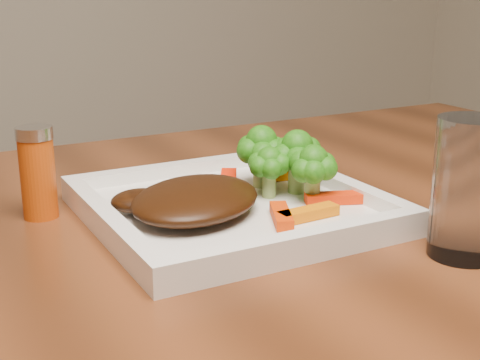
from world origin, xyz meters
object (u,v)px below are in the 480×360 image
plate (231,211)px  spice_shaker (38,173)px  drinking_glass (469,189)px  steak (195,199)px

plate → spice_shaker: (-0.17, 0.09, 0.04)m
plate → drinking_glass: drinking_glass is taller
steak → plate: bearing=8.6°
spice_shaker → plate: bearing=-28.3°
plate → steak: (-0.04, -0.01, 0.02)m
spice_shaker → drinking_glass: bearing=-42.3°
steak → drinking_glass: size_ratio=1.21×
plate → steak: bearing=-171.4°
plate → spice_shaker: 0.19m
drinking_glass → spice_shaker: bearing=137.7°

